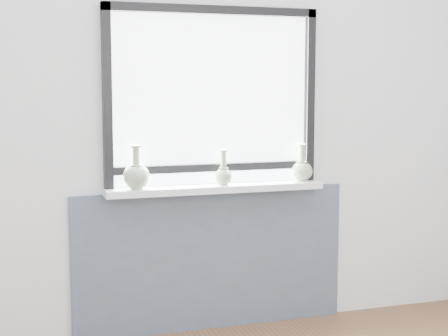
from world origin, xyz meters
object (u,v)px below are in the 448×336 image
object	(u,v)px
windowsill	(216,188)
vase_b	(223,174)
vase_a	(136,175)
vase_c	(302,170)

from	to	relation	value
windowsill	vase_b	size ratio (longest dim) A/B	6.28
windowsill	vase_a	bearing A→B (deg)	-178.25
vase_b	vase_c	bearing A→B (deg)	1.87
vase_c	vase_b	bearing A→B (deg)	-178.13
vase_b	vase_c	distance (m)	0.52
windowsill	vase_a	distance (m)	0.49
vase_b	vase_a	bearing A→B (deg)	-179.82
vase_b	vase_c	xyz separation A→B (m)	(0.52, 0.02, 0.01)
vase_b	windowsill	bearing A→B (deg)	163.71
windowsill	vase_c	world-z (taller)	vase_c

